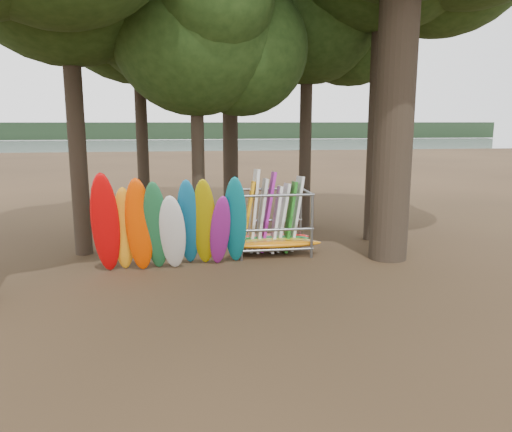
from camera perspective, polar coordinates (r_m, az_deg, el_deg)
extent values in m
plane|color=#47331E|center=(14.30, -0.34, -6.67)|extent=(120.00, 120.00, 0.00)
plane|color=gray|center=(73.64, -7.29, 7.37)|extent=(160.00, 160.00, 0.00)
cube|color=black|center=(123.53, -7.99, 9.63)|extent=(160.00, 4.00, 4.00)
cylinder|color=black|center=(16.93, -20.21, 14.54)|extent=(0.55, 0.55, 11.17)
cylinder|color=black|center=(19.35, -13.09, 13.45)|extent=(0.44, 0.44, 10.56)
cylinder|color=black|center=(21.14, -3.02, 16.75)|extent=(0.63, 0.63, 12.98)
cylinder|color=black|center=(20.49, 5.76, 13.77)|extent=(0.48, 0.48, 10.75)
cylinder|color=black|center=(16.52, -6.72, 10.36)|extent=(0.42, 0.42, 8.38)
ellipsoid|color=black|center=(16.76, -6.95, 20.44)|extent=(6.17, 6.17, 5.36)
cylinder|color=black|center=(18.63, 13.91, 18.37)|extent=(0.56, 0.56, 13.69)
cylinder|color=black|center=(16.18, 16.06, 21.02)|extent=(1.18, 1.18, 14.55)
ellipsoid|color=red|center=(14.38, -16.83, -0.91)|extent=(0.82, 1.42, 3.09)
ellipsoid|color=#FFA91C|center=(14.68, -14.85, -1.48)|extent=(0.76, 1.11, 2.61)
ellipsoid|color=#FF4500|center=(14.34, -13.18, -1.10)|extent=(0.81, 1.25, 2.91)
ellipsoid|color=#1E6638|center=(14.30, -11.36, -1.23)|extent=(0.74, 1.53, 2.85)
ellipsoid|color=silver|center=(14.29, -9.52, -1.96)|extent=(0.84, 1.53, 2.48)
ellipsoid|color=#136CA0|center=(14.53, -7.74, -0.87)|extent=(0.76, 1.94, 2.92)
ellipsoid|color=#AF9C08|center=(14.48, -5.93, -0.86)|extent=(0.81, 1.76, 2.89)
ellipsoid|color=#8C1E84|center=(14.58, -4.13, -1.75)|extent=(0.69, 1.47, 2.39)
ellipsoid|color=#0B727F|center=(14.61, -2.38, -0.63)|extent=(0.89, 1.82, 2.95)
ellipsoid|color=#CE700B|center=(15.98, 2.21, -3.24)|extent=(3.06, 0.55, 0.24)
ellipsoid|color=#A69116|center=(16.28, 2.00, -2.97)|extent=(2.58, 0.55, 0.24)
ellipsoid|color=#186F28|center=(16.63, 1.76, -2.68)|extent=(2.57, 0.55, 0.24)
ellipsoid|color=red|center=(16.88, 1.60, -2.48)|extent=(2.72, 0.55, 0.24)
cube|color=orange|center=(16.22, -1.01, -0.19)|extent=(0.58, 0.74, 2.41)
cube|color=white|center=(16.45, -0.31, 0.57)|extent=(0.41, 0.81, 2.77)
cube|color=silver|center=(16.36, 0.59, 0.00)|extent=(0.43, 0.77, 2.48)
cube|color=#A41B9C|center=(16.48, 1.34, 0.46)|extent=(0.58, 0.77, 2.68)
cube|color=white|center=(16.37, 2.27, -0.44)|extent=(0.43, 0.75, 2.23)
cube|color=silver|center=(16.58, 2.95, -0.17)|extent=(0.53, 0.78, 2.30)
cube|color=#1D751A|center=(16.47, 3.87, -0.14)|extent=(0.46, 0.75, 2.37)
cube|color=white|center=(16.73, 4.49, 0.29)|extent=(0.54, 0.81, 2.52)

